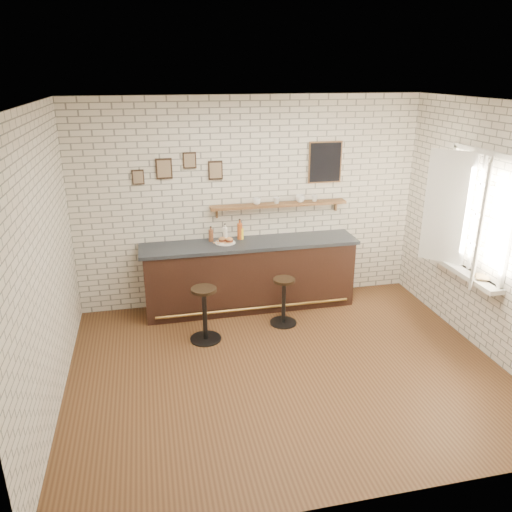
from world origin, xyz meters
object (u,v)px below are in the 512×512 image
object	(u,v)px
bitters_bottle_brown	(211,235)
book_lower	(476,277)
sandwich_plate	(225,243)
shelf_cup_c	(300,199)
shelf_cup_a	(257,201)
book_upper	(476,276)
bar_counter	(250,275)
shelf_cup_d	(315,198)
bitters_bottle_white	(225,234)
bar_stool_left	(205,312)
ciabatta_sandwich	(226,240)
bar_stool_right	(284,300)
bitters_bottle_amber	(240,231)
condiment_bottle_yellow	(241,233)
shelf_cup_b	(277,200)

from	to	relation	value
bitters_bottle_brown	book_lower	bearing A→B (deg)	-31.68
sandwich_plate	shelf_cup_c	distance (m)	1.27
shelf_cup_a	book_upper	size ratio (longest dim) A/B	0.60
bar_counter	shelf_cup_d	size ratio (longest dim) A/B	33.47
shelf_cup_a	book_upper	distance (m)	3.04
bitters_bottle_brown	bitters_bottle_white	bearing A→B (deg)	-0.00
bitters_bottle_white	bar_stool_left	distance (m)	1.30
ciabatta_sandwich	bitters_bottle_white	size ratio (longest dim) A/B	0.88
sandwich_plate	bar_stool_left	bearing A→B (deg)	-115.87
sandwich_plate	bar_stool_right	size ratio (longest dim) A/B	0.42
sandwich_plate	bitters_bottle_amber	distance (m)	0.29
bitters_bottle_brown	shelf_cup_c	xyz separation A→B (m)	(1.32, 0.04, 0.45)
bitters_bottle_brown	shelf_cup_c	size ratio (longest dim) A/B	1.66
bar_stool_right	book_lower	size ratio (longest dim) A/B	3.38
condiment_bottle_yellow	shelf_cup_d	bearing A→B (deg)	2.12
shelf_cup_b	book_lower	size ratio (longest dim) A/B	0.48
bitters_bottle_amber	shelf_cup_a	xyz separation A→B (m)	(0.26, 0.04, 0.41)
bitters_bottle_brown	bitters_bottle_white	size ratio (longest dim) A/B	0.89
bitters_bottle_brown	shelf_cup_a	bearing A→B (deg)	3.45
bar_stool_right	shelf_cup_a	xyz separation A→B (m)	(-0.20, 0.82, 1.19)
ciabatta_sandwich	shelf_cup_b	distance (m)	0.93
shelf_cup_b	shelf_cup_c	bearing A→B (deg)	-30.15
ciabatta_sandwich	book_upper	xyz separation A→B (m)	(2.79, -1.72, -0.10)
bitters_bottle_brown	bitters_bottle_amber	distance (m)	0.42
bitters_bottle_white	shelf_cup_d	xyz separation A→B (m)	(1.34, 0.04, 0.43)
ciabatta_sandwich	book_lower	world-z (taller)	ciabatta_sandwich
sandwich_plate	bitters_bottle_white	size ratio (longest dim) A/B	1.13
book_lower	book_upper	size ratio (longest dim) A/B	1.00
shelf_cup_c	shelf_cup_b	bearing A→B (deg)	103.23
book_lower	book_upper	distance (m)	0.02
bitters_bottle_amber	book_upper	world-z (taller)	bitters_bottle_amber
bitters_bottle_brown	bar_stool_left	bearing A→B (deg)	-103.43
shelf_cup_b	shelf_cup_d	world-z (taller)	shelf_cup_b
bitters_bottle_amber	bar_stool_left	distance (m)	1.40
bitters_bottle_white	shelf_cup_c	distance (m)	1.20
bitters_bottle_white	book_lower	xyz separation A→B (m)	(2.78, -1.84, -0.17)
shelf_cup_d	book_upper	distance (m)	2.45
shelf_cup_c	book_upper	xyz separation A→B (m)	(1.66, -1.89, -0.60)
bar_stool_left	shelf_cup_d	xyz separation A→B (m)	(1.78, 1.03, 1.15)
shelf_cup_c	shelf_cup_a	bearing A→B (deg)	103.23
bar_counter	shelf_cup_b	xyz separation A→B (m)	(0.44, 0.20, 1.04)
bitters_bottle_brown	book_lower	distance (m)	3.51
bitters_bottle_white	book_lower	bearing A→B (deg)	-33.53
ciabatta_sandwich	book_upper	distance (m)	3.28
sandwich_plate	bitters_bottle_brown	world-z (taller)	bitters_bottle_brown
ciabatta_sandwich	book_lower	distance (m)	3.28
bitters_bottle_white	shelf_cup_d	size ratio (longest dim) A/B	2.67
ciabatta_sandwich	bitters_bottle_brown	bearing A→B (deg)	148.26
shelf_cup_a	shelf_cup_c	distance (m)	0.65
bar_counter	shelf_cup_d	distance (m)	1.46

